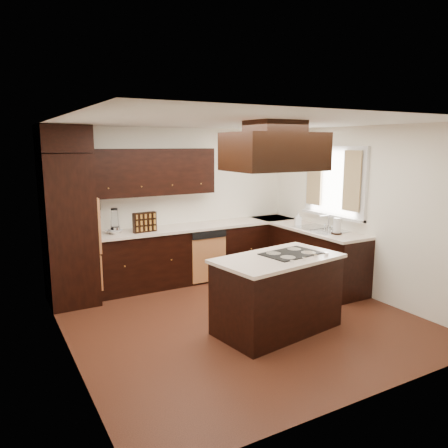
{
  "coord_description": "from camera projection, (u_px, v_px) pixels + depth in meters",
  "views": [
    {
      "loc": [
        -2.81,
        -4.58,
        2.25
      ],
      "look_at": [
        0.1,
        0.6,
        1.15
      ],
      "focal_mm": 35.0,
      "sensor_mm": 36.0,
      "label": 1
    }
  ],
  "objects": [
    {
      "name": "floor",
      "position": [
        240.0,
        319.0,
        5.69
      ],
      "size": [
        4.2,
        4.2,
        0.02
      ],
      "primitive_type": "cube",
      "color": "brown",
      "rests_on": "ground"
    },
    {
      "name": "ceiling",
      "position": [
        241.0,
        121.0,
        5.23
      ],
      "size": [
        4.2,
        4.2,
        0.02
      ],
      "primitive_type": "cube",
      "color": "silver",
      "rests_on": "ground"
    },
    {
      "name": "wall_back",
      "position": [
        175.0,
        204.0,
        7.27
      ],
      "size": [
        4.2,
        0.02,
        2.5
      ],
      "primitive_type": "cube",
      "color": "white",
      "rests_on": "ground"
    },
    {
      "name": "wall_front",
      "position": [
        372.0,
        265.0,
        3.65
      ],
      "size": [
        4.2,
        0.02,
        2.5
      ],
      "primitive_type": "cube",
      "color": "white",
      "rests_on": "ground"
    },
    {
      "name": "wall_left",
      "position": [
        64.0,
        243.0,
        4.44
      ],
      "size": [
        0.02,
        4.2,
        2.5
      ],
      "primitive_type": "cube",
      "color": "white",
      "rests_on": "ground"
    },
    {
      "name": "wall_right",
      "position": [
        362.0,
        212.0,
        6.48
      ],
      "size": [
        0.02,
        4.2,
        2.5
      ],
      "primitive_type": "cube",
      "color": "white",
      "rests_on": "ground"
    },
    {
      "name": "oven_column",
      "position": [
        69.0,
        230.0,
        6.1
      ],
      "size": [
        0.65,
        0.75,
        2.12
      ],
      "primitive_type": "cube",
      "color": "black",
      "rests_on": "floor"
    },
    {
      "name": "wall_oven_face",
      "position": [
        94.0,
        223.0,
        6.26
      ],
      "size": [
        0.05,
        0.62,
        0.78
      ],
      "primitive_type": "cube",
      "color": "#CB7E47",
      "rests_on": "oven_column"
    },
    {
      "name": "base_cabinets_back",
      "position": [
        185.0,
        255.0,
        7.17
      ],
      "size": [
        2.93,
        0.6,
        0.88
      ],
      "primitive_type": "cube",
      "color": "black",
      "rests_on": "floor"
    },
    {
      "name": "base_cabinets_right",
      "position": [
        304.0,
        254.0,
        7.24
      ],
      "size": [
        0.6,
        2.4,
        0.88
      ],
      "primitive_type": "cube",
      "color": "black",
      "rests_on": "floor"
    },
    {
      "name": "countertop_back",
      "position": [
        185.0,
        228.0,
        7.07
      ],
      "size": [
        2.93,
        0.63,
        0.04
      ],
      "primitive_type": "cube",
      "color": "beige",
      "rests_on": "base_cabinets_back"
    },
    {
      "name": "countertop_right",
      "position": [
        305.0,
        227.0,
        7.15
      ],
      "size": [
        0.63,
        2.4,
        0.04
      ],
      "primitive_type": "cube",
      "color": "beige",
      "rests_on": "base_cabinets_right"
    },
    {
      "name": "upper_cabinets",
      "position": [
        153.0,
        172.0,
        6.81
      ],
      "size": [
        2.0,
        0.34,
        0.72
      ],
      "primitive_type": "cube",
      "color": "black",
      "rests_on": "wall_back"
    },
    {
      "name": "dishwasher_front",
      "position": [
        209.0,
        260.0,
        7.06
      ],
      "size": [
        0.6,
        0.05,
        0.72
      ],
      "primitive_type": "cube",
      "color": "#CB7E47",
      "rests_on": "floor"
    },
    {
      "name": "window_frame",
      "position": [
        335.0,
        182.0,
        6.85
      ],
      "size": [
        0.06,
        1.32,
        1.12
      ],
      "primitive_type": "cube",
      "color": "silver",
      "rests_on": "wall_right"
    },
    {
      "name": "window_pane",
      "position": [
        336.0,
        182.0,
        6.87
      ],
      "size": [
        0.0,
        1.2,
        1.0
      ],
      "primitive_type": "cube",
      "color": "white",
      "rests_on": "wall_right"
    },
    {
      "name": "curtain_left",
      "position": [
        352.0,
        181.0,
        6.46
      ],
      "size": [
        0.02,
        0.34,
        0.9
      ],
      "primitive_type": "cube",
      "color": "beige",
      "rests_on": "wall_right"
    },
    {
      "name": "curtain_right",
      "position": [
        314.0,
        177.0,
        7.18
      ],
      "size": [
        0.02,
        0.34,
        0.9
      ],
      "primitive_type": "cube",
      "color": "beige",
      "rests_on": "wall_right"
    },
    {
      "name": "sink_rim",
      "position": [
        320.0,
        229.0,
        6.86
      ],
      "size": [
        0.52,
        0.84,
        0.01
      ],
      "primitive_type": "cube",
      "color": "silver",
      "rests_on": "countertop_right"
    },
    {
      "name": "island",
      "position": [
        277.0,
        295.0,
        5.28
      ],
      "size": [
        1.57,
        1.01,
        0.88
      ],
      "primitive_type": "cube",
      "rotation": [
        0.0,
        0.0,
        0.15
      ],
      "color": "black",
      "rests_on": "floor"
    },
    {
      "name": "island_top",
      "position": [
        278.0,
        258.0,
        5.2
      ],
      "size": [
        1.64,
        1.07,
        0.04
      ],
      "primitive_type": "cube",
      "rotation": [
        0.0,
        0.0,
        0.15
      ],
      "color": "beige",
      "rests_on": "island"
    },
    {
      "name": "cooktop",
      "position": [
        291.0,
        253.0,
        5.33
      ],
      "size": [
        0.76,
        0.56,
        0.01
      ],
      "primitive_type": "cube",
      "rotation": [
        0.0,
        0.0,
        0.15
      ],
      "color": "black",
      "rests_on": "island_top"
    },
    {
      "name": "range_hood",
      "position": [
        274.0,
        151.0,
        4.87
      ],
      "size": [
        1.05,
        0.72,
        0.42
      ],
      "primitive_type": "cube",
      "color": "black",
      "rests_on": "ceiling"
    },
    {
      "name": "hood_duct",
      "position": [
        275.0,
        126.0,
        4.82
      ],
      "size": [
        0.55,
        0.5,
        0.13
      ],
      "primitive_type": "cube",
      "color": "black",
      "rests_on": "ceiling"
    },
    {
      "name": "blender_base",
      "position": [
        115.0,
        230.0,
        6.52
      ],
      "size": [
        0.15,
        0.15,
        0.1
      ],
      "primitive_type": "cylinder",
      "color": "silver",
      "rests_on": "countertop_back"
    },
    {
      "name": "blender_pitcher",
      "position": [
        115.0,
        218.0,
        6.49
      ],
      "size": [
        0.13,
        0.13,
        0.26
      ],
      "primitive_type": "cone",
      "color": "silver",
      "rests_on": "blender_base"
    },
    {
      "name": "spice_rack",
      "position": [
        145.0,
        222.0,
        6.62
      ],
      "size": [
        0.37,
        0.14,
        0.3
      ],
      "primitive_type": "cube",
      "rotation": [
        0.0,
        0.0,
        0.13
      ],
      "color": "black",
      "rests_on": "countertop_back"
    },
    {
      "name": "mixing_bowl",
      "position": [
        114.0,
        232.0,
        6.53
      ],
      "size": [
        0.3,
        0.3,
        0.06
      ],
      "primitive_type": "imported",
      "rotation": [
        0.0,
        0.0,
        0.42
      ],
      "color": "silver",
      "rests_on": "countertop_back"
    },
    {
      "name": "soap_bottle",
      "position": [
        298.0,
        219.0,
        7.18
      ],
      "size": [
        0.13,
        0.13,
        0.22
      ],
      "primitive_type": "imported",
      "rotation": [
        0.0,
        0.0,
        -0.44
      ],
      "color": "silver",
      "rests_on": "countertop_right"
    },
    {
      "name": "paper_towel",
      "position": [
        337.0,
        226.0,
        6.47
      ],
      "size": [
        0.13,
        0.13,
        0.24
      ],
      "primitive_type": "cylinder",
      "rotation": [
        0.0,
        0.0,
        -0.14
      ],
      "color": "silver",
      "rests_on": "countertop_right"
    }
  ]
}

